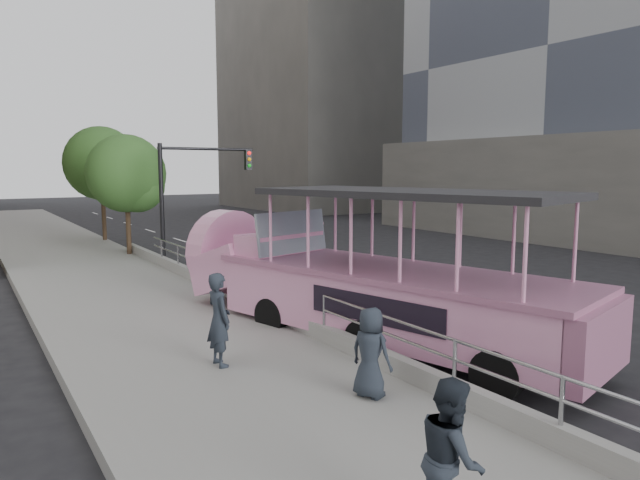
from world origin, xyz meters
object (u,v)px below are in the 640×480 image
traffic_signal (190,185)px  pedestrian_near (219,319)px  pedestrian_mid (451,457)px  street_tree_far (104,166)px  parking_sign (222,251)px  car (266,244)px  pedestrian_far (371,353)px  street_tree_near (129,177)px  duck_boat (355,284)px

traffic_signal → pedestrian_near: bearing=-107.6°
pedestrian_near → traffic_signal: bearing=-19.3°
pedestrian_mid → street_tree_far: size_ratio=0.27×
pedestrian_mid → parking_sign: 12.89m
car → pedestrian_near: (-7.95, -13.45, 0.56)m
traffic_signal → street_tree_far: 9.57m
pedestrian_far → parking_sign: parking_sign is taller
pedestrian_near → pedestrian_far: 3.26m
traffic_signal → street_tree_near: size_ratio=0.91×
duck_boat → car: bearing=72.2°
traffic_signal → parking_sign: bearing=-101.4°
pedestrian_mid → street_tree_far: bearing=29.7°
pedestrian_mid → parking_sign: (2.75, 12.59, 0.43)m
duck_boat → pedestrian_far: 4.33m
street_tree_near → car: bearing=-26.4°
pedestrian_far → parking_sign: 9.29m
pedestrian_mid → duck_boat: bearing=6.1°
pedestrian_near → pedestrian_far: size_ratio=1.20×
car → pedestrian_far: (-6.40, -16.31, 0.41)m
pedestrian_mid → street_tree_far: street_tree_far is taller
car → traffic_signal: 4.87m
street_tree_near → street_tree_far: bearing=88.1°
duck_boat → pedestrian_near: duck_boat is taller
traffic_signal → duck_boat: bearing=-90.8°
parking_sign → traffic_signal: 6.81m
street_tree_near → pedestrian_near: bearing=-98.6°
pedestrian_mid → traffic_signal: size_ratio=0.33×
car → pedestrian_near: size_ratio=2.10×
pedestrian_mid → street_tree_near: 22.72m
duck_boat → pedestrian_far: size_ratio=7.37×
parking_sign → duck_boat: bearing=-78.5°
pedestrian_mid → street_tree_far: 28.72m
pedestrian_far → street_tree_far: street_tree_far is taller
duck_boat → street_tree_far: street_tree_far is taller
duck_boat → parking_sign: size_ratio=4.58×
pedestrian_mid → pedestrian_far: bearing=10.5°
pedestrian_mid → street_tree_near: street_tree_near is taller
street_tree_near → street_tree_far: 6.02m
pedestrian_far → street_tree_near: bearing=-22.3°
pedestrian_mid → parking_sign: size_ratio=0.69×
traffic_signal → street_tree_near: street_tree_near is taller
pedestrian_far → parking_sign: size_ratio=0.62×
street_tree_far → pedestrian_mid: bearing=-95.3°
car → street_tree_near: street_tree_near is taller
pedestrian_near → pedestrian_mid: 6.25m
pedestrian_far → pedestrian_near: bearing=8.9°
parking_sign → street_tree_far: size_ratio=0.39×
parking_sign → traffic_signal: bearing=78.6°
pedestrian_far → car: bearing=-41.0°
parking_sign → traffic_signal: (1.29, 6.41, 1.90)m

